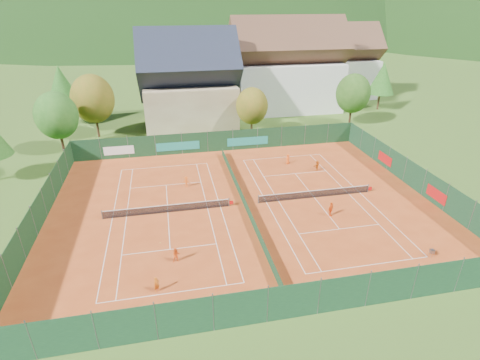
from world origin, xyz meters
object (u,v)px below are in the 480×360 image
Objects in this scene: player_right_near at (331,209)px; player_right_far_a at (288,159)px; chalet at (189,86)px; player_right_far_b at (317,166)px; ball_hopper at (432,251)px; player_left_near at (157,284)px; hotel_block_a at (286,71)px; player_left_mid at (176,255)px; player_left_far at (186,182)px; hotel_block_b at (336,66)px.

player_right_near is 13.58m from player_right_far_a.
chalet reaches higher than player_right_far_b.
chalet is 36.19m from player_right_near.
player_left_near is (-22.93, 0.40, 0.10)m from ball_hopper.
player_left_mid is (-23.50, -44.23, -6.69)m from hotel_block_a.
player_right_far_a is at bearing 104.96° from ball_hopper.
player_right_near is at bearing 45.43° from player_right_far_b.
player_left_far is at bearing -13.50° from player_right_far_a.
chalet is at bearing 77.71° from player_left_mid.
hotel_block_b is 12.84× the size of player_right_far_b.
chalet is 11.77× the size of player_left_mid.
player_right_far_b is at bearing 98.53° from ball_hopper.
player_left_near is at bearing -122.09° from player_left_mid.
hotel_block_a is (19.00, 6.00, 0.76)m from chalet.
player_right_near reaches higher than player_left_far.
player_right_near is (-5.70, 7.94, 0.23)m from ball_hopper.
player_right_far_a is 4.09m from player_right_far_b.
player_right_far_b is (20.13, 18.28, 0.02)m from player_left_near.
player_right_near reaches higher than ball_hopper.
chalet reaches higher than player_left_mid.
hotel_block_a is at bearing 17.53° from chalet.
player_right_near is 1.16× the size of player_right_far_a.
player_right_far_b is (18.50, 15.02, -0.02)m from player_left_mid.
player_right_near is (-7.90, -39.95, -6.60)m from hotel_block_a.
player_right_near is (11.10, -33.95, -5.84)m from chalet.
chalet reaches higher than player_left_near.
hotel_block_b reaches higher than player_left_near.
player_left_near is 0.97× the size of player_right_far_a.
player_right_near reaches higher than player_left_near.
player_left_near is 18.80m from player_right_near.
ball_hopper is 0.61× the size of player_left_near.
player_left_mid reaches higher than player_left_far.
player_right_far_b reaches higher than player_left_near.
player_right_near is (13.76, -9.43, 0.11)m from player_left_far.
player_left_far is (-19.46, 17.37, 0.12)m from ball_hopper.
player_left_far is 1.00× the size of player_right_far_b.
player_right_far_a is 1.00× the size of player_right_far_b.
hotel_block_b reaches higher than player_left_far.
player_right_far_b is at bearing 33.50° from player_left_mid.
player_right_far_a reaches higher than player_left_far.
hotel_block_b is at bearing 31.46° from player_right_near.
ball_hopper is 21.61m from player_left_mid.
chalet is 27.75m from player_right_far_b.
hotel_block_b is 13.15× the size of player_left_near.
player_left_mid is at bearing -125.68° from hotel_block_b.
player_left_mid is 23.69m from player_right_far_a.
chalet is 12.04× the size of player_right_far_b.
player_left_mid is at bearing 101.27° from player_left_far.
hotel_block_b reaches higher than player_right_near.
player_right_near reaches higher than player_left_mid.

